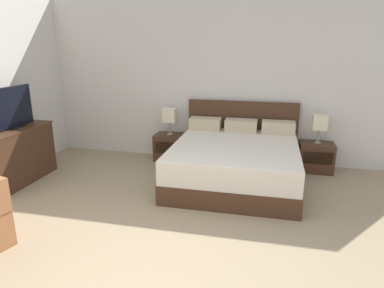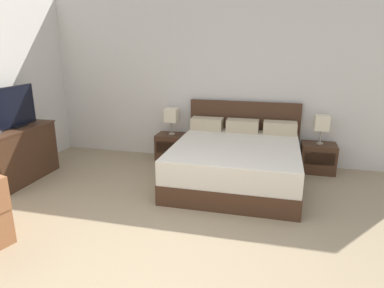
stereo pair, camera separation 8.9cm
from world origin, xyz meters
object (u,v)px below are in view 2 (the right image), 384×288
Objects in this scene: bed at (236,161)px; nightstand_left at (172,147)px; table_lamp_left at (172,115)px; nightstand_right at (318,158)px; table_lamp_right at (322,123)px; dresser at (17,154)px; tv at (15,107)px.

bed reaches higher than nightstand_left.
table_lamp_left is at bearing 90.00° from nightstand_left.
bed is 3.80× the size of nightstand_right.
table_lamp_right is at bearing 90.00° from nightstand_right.
table_lamp_left is (-1.27, 0.76, 0.50)m from bed.
dresser is (-2.01, -1.52, 0.19)m from nightstand_left.
bed reaches higher than nightstand_right.
bed is at bearing 11.61° from tv.
nightstand_right is at bearing -0.03° from table_lamp_left.
table_lamp_right reaches higher than nightstand_left.
dresser is at bearing -142.75° from table_lamp_left.
bed is 3.43m from tv.
nightstand_right is (2.53, 0.00, 0.00)m from nightstand_left.
nightstand_right is at bearing 0.00° from nightstand_left.
table_lamp_right is (1.27, 0.76, 0.50)m from bed.
nightstand_right is 0.68× the size of tv.
nightstand_left is 2.53m from nightstand_right.
tv reaches higher than nightstand_left.
tv is (-4.53, -1.44, 0.31)m from table_lamp_right.
nightstand_left is at bearing 180.00° from nightstand_right.
table_lamp_left is 2.55m from dresser.
bed is at bearing -31.12° from table_lamp_left.
nightstand_left is 0.43× the size of dresser.
table_lamp_right is at bearing 18.58° from dresser.
dresser is at bearing -161.43° from nightstand_right.
table_lamp_left is (-2.53, 0.00, 0.59)m from nightstand_right.
bed is at bearing -148.93° from nightstand_right.
table_lamp_right reaches higher than nightstand_right.
tv reaches higher than nightstand_right.
dresser is at bearing -142.78° from nightstand_left.
dresser is (-3.27, -0.76, 0.10)m from bed.
table_lamp_right is at bearing 31.12° from bed.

